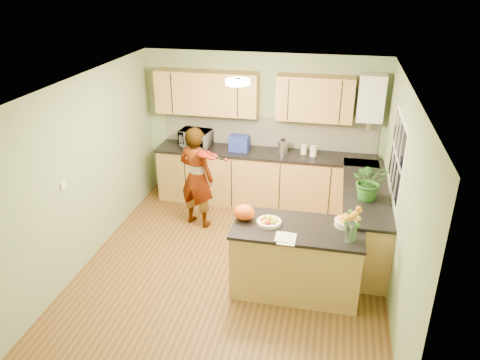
# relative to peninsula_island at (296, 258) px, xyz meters

# --- Properties ---
(floor) EXTENTS (4.50, 4.50, 0.00)m
(floor) POSITION_rel_peninsula_island_xyz_m (-0.87, 0.31, -0.45)
(floor) COLOR #553718
(floor) RESTS_ON ground
(ceiling) EXTENTS (4.00, 4.50, 0.02)m
(ceiling) POSITION_rel_peninsula_island_xyz_m (-0.87, 0.31, 2.05)
(ceiling) COLOR silver
(ceiling) RESTS_ON wall_back
(wall_back) EXTENTS (4.00, 0.02, 2.50)m
(wall_back) POSITION_rel_peninsula_island_xyz_m (-0.87, 2.56, 0.80)
(wall_back) COLOR gray
(wall_back) RESTS_ON floor
(wall_front) EXTENTS (4.00, 0.02, 2.50)m
(wall_front) POSITION_rel_peninsula_island_xyz_m (-0.87, -1.94, 0.80)
(wall_front) COLOR gray
(wall_front) RESTS_ON floor
(wall_left) EXTENTS (0.02, 4.50, 2.50)m
(wall_left) POSITION_rel_peninsula_island_xyz_m (-2.87, 0.31, 0.80)
(wall_left) COLOR gray
(wall_left) RESTS_ON floor
(wall_right) EXTENTS (0.02, 4.50, 2.50)m
(wall_right) POSITION_rel_peninsula_island_xyz_m (1.13, 0.31, 0.80)
(wall_right) COLOR gray
(wall_right) RESTS_ON floor
(back_counter) EXTENTS (3.64, 0.62, 0.94)m
(back_counter) POSITION_rel_peninsula_island_xyz_m (-0.77, 2.26, 0.02)
(back_counter) COLOR #A47B41
(back_counter) RESTS_ON floor
(right_counter) EXTENTS (0.62, 2.24, 0.94)m
(right_counter) POSITION_rel_peninsula_island_xyz_m (0.83, 1.16, 0.02)
(right_counter) COLOR #A47B41
(right_counter) RESTS_ON floor
(splashback) EXTENTS (3.60, 0.02, 0.52)m
(splashback) POSITION_rel_peninsula_island_xyz_m (-0.77, 2.55, 0.75)
(splashback) COLOR white
(splashback) RESTS_ON back_counter
(upper_cabinets) EXTENTS (3.20, 0.34, 0.70)m
(upper_cabinets) POSITION_rel_peninsula_island_xyz_m (-1.04, 2.39, 1.40)
(upper_cabinets) COLOR #A47B41
(upper_cabinets) RESTS_ON wall_back
(boiler) EXTENTS (0.40, 0.30, 0.86)m
(boiler) POSITION_rel_peninsula_island_xyz_m (0.83, 2.40, 1.45)
(boiler) COLOR white
(boiler) RESTS_ON wall_back
(window_right) EXTENTS (0.01, 1.30, 1.05)m
(window_right) POSITION_rel_peninsula_island_xyz_m (1.13, 0.91, 1.10)
(window_right) COLOR white
(window_right) RESTS_ON wall_right
(light_switch) EXTENTS (0.02, 0.09, 0.09)m
(light_switch) POSITION_rel_peninsula_island_xyz_m (-2.85, -0.29, 0.85)
(light_switch) COLOR white
(light_switch) RESTS_ON wall_left
(ceiling_lamp) EXTENTS (0.30, 0.30, 0.07)m
(ceiling_lamp) POSITION_rel_peninsula_island_xyz_m (-0.87, 0.61, 2.01)
(ceiling_lamp) COLOR #FFEABF
(ceiling_lamp) RESTS_ON ceiling
(peninsula_island) EXTENTS (1.57, 0.80, 0.90)m
(peninsula_island) POSITION_rel_peninsula_island_xyz_m (0.00, 0.00, 0.00)
(peninsula_island) COLOR #A47B41
(peninsula_island) RESTS_ON floor
(fruit_dish) EXTENTS (0.30, 0.30, 0.10)m
(fruit_dish) POSITION_rel_peninsula_island_xyz_m (-0.35, 0.00, 0.49)
(fruit_dish) COLOR #F3E4C2
(fruit_dish) RESTS_ON peninsula_island
(orange_bowl) EXTENTS (0.26, 0.26, 0.15)m
(orange_bowl) POSITION_rel_peninsula_island_xyz_m (0.55, 0.15, 0.51)
(orange_bowl) COLOR #F3E4C2
(orange_bowl) RESTS_ON peninsula_island
(flower_vase) EXTENTS (0.27, 0.27, 0.49)m
(flower_vase) POSITION_rel_peninsula_island_xyz_m (0.60, -0.18, 0.77)
(flower_vase) COLOR silver
(flower_vase) RESTS_ON peninsula_island
(orange_bag) EXTENTS (0.32, 0.29, 0.19)m
(orange_bag) POSITION_rel_peninsula_island_xyz_m (-0.66, 0.05, 0.54)
(orange_bag) COLOR #EE5213
(orange_bag) RESTS_ON peninsula_island
(papers) EXTENTS (0.20, 0.28, 0.01)m
(papers) POSITION_rel_peninsula_island_xyz_m (-0.10, -0.30, 0.45)
(papers) COLOR white
(papers) RESTS_ON peninsula_island
(violinist) EXTENTS (0.68, 0.55, 1.60)m
(violinist) POSITION_rel_peninsula_island_xyz_m (-1.67, 1.34, 0.35)
(violinist) COLOR #E8A58E
(violinist) RESTS_ON floor
(violin) EXTENTS (0.69, 0.60, 0.17)m
(violin) POSITION_rel_peninsula_island_xyz_m (-1.47, 1.12, 0.83)
(violin) COLOR #4B0904
(violin) RESTS_ON violinist
(microwave) EXTENTS (0.55, 0.41, 0.29)m
(microwave) POSITION_rel_peninsula_island_xyz_m (-1.96, 2.30, 0.63)
(microwave) COLOR white
(microwave) RESTS_ON back_counter
(blue_box) EXTENTS (0.32, 0.24, 0.25)m
(blue_box) POSITION_rel_peninsula_island_xyz_m (-1.20, 2.25, 0.62)
(blue_box) COLOR navy
(blue_box) RESTS_ON back_counter
(kettle) EXTENTS (0.16, 0.16, 0.31)m
(kettle) POSITION_rel_peninsula_island_xyz_m (-0.47, 2.26, 0.61)
(kettle) COLOR #BBBCC0
(kettle) RESTS_ON back_counter
(jar_cream) EXTENTS (0.12, 0.12, 0.15)m
(jar_cream) POSITION_rel_peninsula_island_xyz_m (-0.13, 2.31, 0.57)
(jar_cream) COLOR #F3E4C2
(jar_cream) RESTS_ON back_counter
(jar_white) EXTENTS (0.14, 0.14, 0.17)m
(jar_white) POSITION_rel_peninsula_island_xyz_m (0.02, 2.25, 0.57)
(jar_white) COLOR white
(jar_white) RESTS_ON back_counter
(potted_plant) EXTENTS (0.52, 0.47, 0.52)m
(potted_plant) POSITION_rel_peninsula_island_xyz_m (0.83, 0.85, 0.75)
(potted_plant) COLOR #2D6A23
(potted_plant) RESTS_ON right_counter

